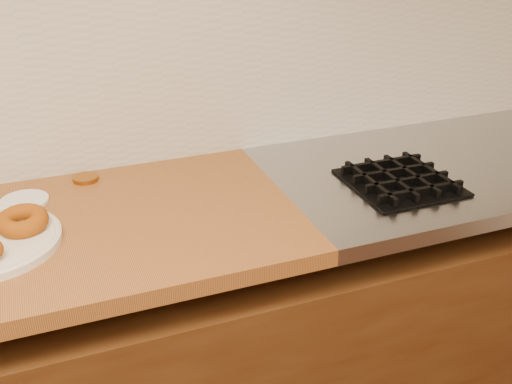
% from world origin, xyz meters
% --- Properties ---
extents(stovetop, '(1.30, 0.62, 0.04)m').
position_xyz_m(stovetop, '(1.15, 1.69, 0.88)').
color(stovetop, '#9EA0A5').
rests_on(stovetop, base_cabinet).
extents(backsplash, '(3.60, 0.02, 0.60)m').
position_xyz_m(backsplash, '(0.00, 1.99, 1.20)').
color(backsplash, beige).
rests_on(backsplash, wall_back).
extents(burner_grates, '(0.91, 0.26, 0.03)m').
position_xyz_m(burner_grates, '(1.13, 1.61, 0.91)').
color(burner_grates, black).
rests_on(burner_grates, stovetop).
extents(ring_donut, '(0.12, 0.12, 0.05)m').
position_xyz_m(ring_donut, '(-0.11, 1.68, 0.94)').
color(ring_donut, '#9A5712').
rests_on(ring_donut, donut_plate).
extents(tub_lid, '(0.12, 0.12, 0.01)m').
position_xyz_m(tub_lid, '(-0.11, 1.85, 0.90)').
color(tub_lid, white).
rests_on(tub_lid, butcher_block).
extents(brass_jar_lid, '(0.07, 0.07, 0.01)m').
position_xyz_m(brass_jar_lid, '(0.05, 1.92, 0.91)').
color(brass_jar_lid, '#A16220').
rests_on(brass_jar_lid, butcher_block).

